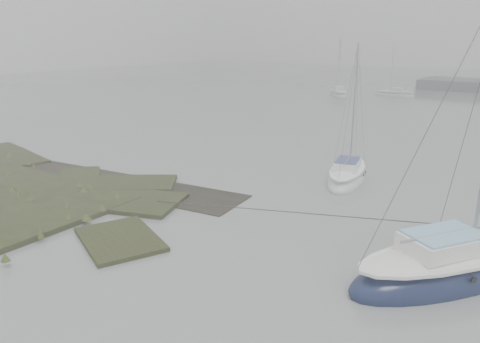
% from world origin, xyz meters
% --- Properties ---
extents(ground, '(160.00, 160.00, 0.00)m').
position_xyz_m(ground, '(0.00, 30.00, 0.00)').
color(ground, slate).
rests_on(ground, ground).
extents(sailboat_main, '(5.91, 7.18, 10.01)m').
position_xyz_m(sailboat_main, '(10.94, 3.35, 0.31)').
color(sailboat_main, '#0F1736').
rests_on(sailboat_main, ground).
extents(sailboat_white, '(2.81, 5.57, 7.51)m').
position_xyz_m(sailboat_white, '(4.49, 11.39, 0.23)').
color(sailboat_white, silver).
rests_on(sailboat_white, ground).
extents(sailboat_far_a, '(4.51, 5.71, 7.88)m').
position_xyz_m(sailboat_far_a, '(-10.17, 45.07, 0.24)').
color(sailboat_far_a, '#B7BDC1').
rests_on(sailboat_far_a, ground).
extents(sailboat_far_c, '(4.89, 1.66, 6.87)m').
position_xyz_m(sailboat_far_c, '(-4.14, 48.69, 0.21)').
color(sailboat_far_c, silver).
rests_on(sailboat_far_c, ground).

